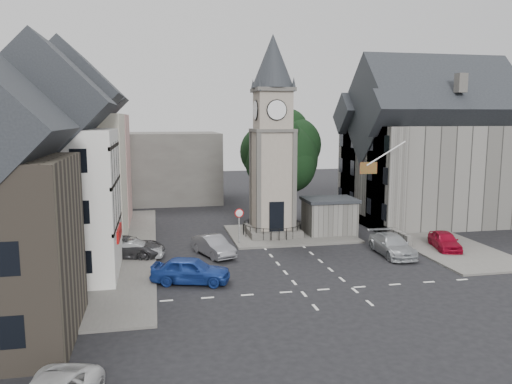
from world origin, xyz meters
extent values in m
plane|color=black|center=(0.00, 0.00, 0.00)|extent=(120.00, 120.00, 0.00)
cube|color=#595651|center=(-12.50, 6.00, 0.07)|extent=(6.00, 30.00, 0.14)
cube|color=#595651|center=(12.00, 8.00, 0.07)|extent=(6.00, 26.00, 0.14)
cube|color=#595651|center=(1.50, 8.00, 0.08)|extent=(10.00, 8.00, 0.16)
cube|color=silver|center=(0.00, -5.50, 0.01)|extent=(20.00, 8.00, 0.01)
cube|color=#4C4944|center=(0.00, 8.00, 0.35)|extent=(4.20, 4.20, 0.70)
torus|color=black|center=(0.00, 8.00, 1.08)|extent=(4.86, 4.86, 0.06)
cube|color=gray|center=(0.00, 8.00, 4.70)|extent=(3.00, 3.00, 8.00)
cube|color=black|center=(0.00, 6.55, 1.90)|extent=(1.20, 0.25, 2.40)
cube|color=#4C4944|center=(0.00, 8.00, 8.70)|extent=(3.30, 3.30, 0.25)
cube|color=gray|center=(0.00, 8.00, 10.30)|extent=(2.70, 2.70, 3.20)
cylinder|color=white|center=(0.00, 6.60, 10.30)|extent=(1.50, 0.12, 1.50)
cube|color=#4C4944|center=(0.00, 8.00, 11.90)|extent=(3.10, 3.10, 0.30)
cone|color=black|center=(0.00, 8.00, 14.15)|extent=(3.40, 3.40, 4.20)
cube|color=#585651|center=(4.80, 7.50, 1.40)|extent=(4.00, 3.00, 2.80)
cube|color=black|center=(4.80, 7.50, 2.95)|extent=(4.30, 3.30, 0.25)
cylinder|color=black|center=(2.00, 13.00, 2.20)|extent=(0.70, 0.70, 4.40)
cylinder|color=black|center=(-3.20, 5.50, 1.25)|extent=(0.10, 0.10, 2.50)
cone|color=#A50C0C|center=(-3.20, 5.40, 2.50)|extent=(0.70, 0.06, 0.70)
cone|color=white|center=(-3.20, 5.38, 2.50)|extent=(0.54, 0.04, 0.54)
cube|color=tan|center=(-15.50, 16.00, 5.00)|extent=(7.50, 7.00, 10.00)
cube|color=beige|center=(-15.50, 8.00, 5.00)|extent=(7.50, 7.00, 10.00)
cube|color=silver|center=(-15.50, 0.00, 4.50)|extent=(7.50, 7.00, 9.00)
cube|color=#4C4944|center=(-12.00, 28.00, 4.00)|extent=(20.00, 10.00, 8.00)
cube|color=#585651|center=(16.00, 11.00, 4.50)|extent=(14.00, 10.00, 9.00)
cube|color=#585651|center=(9.80, 7.50, 4.50)|extent=(1.60, 4.40, 9.00)
cube|color=#585651|center=(9.80, 14.50, 4.50)|extent=(1.60, 4.40, 9.00)
cube|color=#585651|center=(9.20, 10.00, 0.45)|extent=(0.40, 16.00, 0.90)
cylinder|color=white|center=(8.00, 4.00, 7.00)|extent=(3.17, 0.10, 1.89)
plane|color=#B21414|center=(6.60, 4.00, 5.90)|extent=(1.40, 0.00, 1.40)
imported|color=navy|center=(-7.50, -2.85, 0.79)|extent=(4.98, 3.11, 1.58)
imported|color=#989B9F|center=(-10.90, 3.13, 0.64)|extent=(4.04, 1.97, 1.28)
imported|color=#313134|center=(-11.50, 3.64, 0.74)|extent=(5.76, 3.70, 1.48)
imported|color=gray|center=(-5.50, 2.83, 0.71)|extent=(2.95, 4.57, 1.42)
imported|color=#AAAEB2|center=(7.00, 0.50, 0.73)|extent=(2.20, 5.08, 1.45)
imported|color=maroon|center=(11.50, 1.05, 0.69)|extent=(2.59, 4.33, 1.38)
imported|color=#A7958A|center=(11.30, 6.92, 0.74)|extent=(0.64, 0.63, 1.49)
camera|label=1|loc=(-9.39, -31.43, 9.64)|focal=35.00mm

